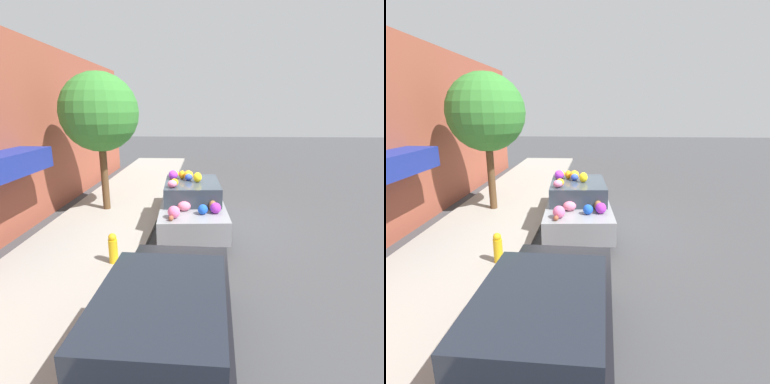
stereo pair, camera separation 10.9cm
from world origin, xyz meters
The scene contains 7 objects.
ground_plane centered at (0.00, 0.00, 0.00)m, with size 60.00×60.00×0.00m, color #424244.
sidewalk_curb centered at (0.00, 2.70, 0.06)m, with size 24.00×3.20×0.12m.
building_facade centered at (-0.12, 4.92, 2.71)m, with size 18.00×1.20×5.48m.
street_tree centered at (1.04, 3.00, 3.33)m, with size 2.49×2.49×4.48m.
fire_hydrant centered at (-2.67, 1.62, 0.46)m, with size 0.20×0.20×0.70m.
art_car centered at (-0.05, -0.01, 0.74)m, with size 4.49×2.08×1.70m.
parked_car_plain centered at (-5.60, 0.07, 0.73)m, with size 4.31×1.81×1.45m.
Camera 1 is at (-8.66, -0.43, 3.47)m, focal length 28.00 mm.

